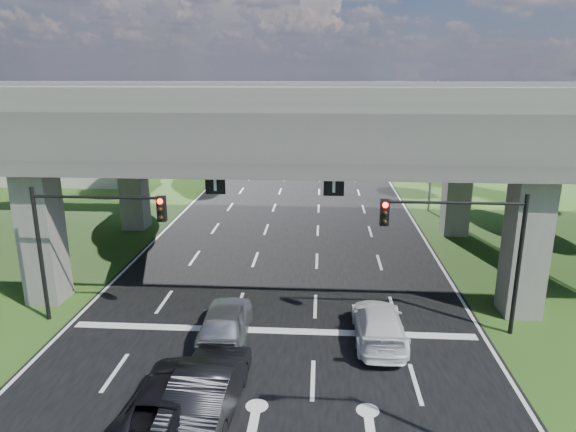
# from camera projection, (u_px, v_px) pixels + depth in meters

# --- Properties ---
(ground) EXTENTS (160.00, 160.00, 0.00)m
(ground) POSITION_uv_depth(u_px,v_px,m) (262.00, 379.00, 18.32)
(ground) COLOR #284616
(ground) RESTS_ON ground
(road) EXTENTS (18.00, 120.00, 0.03)m
(road) POSITION_uv_depth(u_px,v_px,m) (283.00, 273.00, 27.92)
(road) COLOR black
(road) RESTS_ON ground
(overpass) EXTENTS (80.00, 15.00, 10.00)m
(overpass) POSITION_uv_depth(u_px,v_px,m) (286.00, 123.00, 27.73)
(overpass) COLOR #373532
(overpass) RESTS_ON ground
(warehouse) EXTENTS (20.00, 10.00, 4.00)m
(warehouse) POSITION_uv_depth(u_px,v_px,m) (51.00, 159.00, 53.07)
(warehouse) COLOR #9E9E99
(warehouse) RESTS_ON ground
(signal_right) EXTENTS (5.76, 0.54, 6.00)m
(signal_right) POSITION_uv_depth(u_px,v_px,m) (467.00, 238.00, 20.49)
(signal_right) COLOR black
(signal_right) RESTS_ON ground
(signal_left) EXTENTS (5.76, 0.54, 6.00)m
(signal_left) POSITION_uv_depth(u_px,v_px,m) (86.00, 230.00, 21.48)
(signal_left) COLOR black
(signal_left) RESTS_ON ground
(streetlight_far) EXTENTS (3.38, 0.25, 10.00)m
(streetlight_far) POSITION_uv_depth(u_px,v_px,m) (428.00, 137.00, 39.18)
(streetlight_far) COLOR gray
(streetlight_far) RESTS_ON ground
(streetlight_beyond) EXTENTS (3.38, 0.25, 10.00)m
(streetlight_beyond) POSITION_uv_depth(u_px,v_px,m) (399.00, 119.00, 54.56)
(streetlight_beyond) COLOR gray
(streetlight_beyond) RESTS_ON ground
(tree_left_near) EXTENTS (4.50, 4.50, 7.80)m
(tree_left_near) POSITION_uv_depth(u_px,v_px,m) (131.00, 144.00, 42.90)
(tree_left_near) COLOR black
(tree_left_near) RESTS_ON ground
(tree_left_mid) EXTENTS (3.91, 3.90, 6.76)m
(tree_left_mid) POSITION_uv_depth(u_px,v_px,m) (131.00, 140.00, 50.96)
(tree_left_mid) COLOR black
(tree_left_mid) RESTS_ON ground
(tree_left_far) EXTENTS (4.80, 4.80, 8.32)m
(tree_left_far) POSITION_uv_depth(u_px,v_px,m) (190.00, 123.00, 58.13)
(tree_left_far) COLOR black
(tree_left_far) RESTS_ON ground
(tree_right_near) EXTENTS (4.20, 4.20, 7.28)m
(tree_right_near) POSITION_uv_depth(u_px,v_px,m) (453.00, 148.00, 43.20)
(tree_right_near) COLOR black
(tree_right_near) RESTS_ON ground
(tree_right_mid) EXTENTS (3.91, 3.90, 6.76)m
(tree_right_mid) POSITION_uv_depth(u_px,v_px,m) (464.00, 140.00, 50.78)
(tree_right_mid) COLOR black
(tree_right_mid) RESTS_ON ground
(tree_right_far) EXTENTS (4.50, 4.50, 7.80)m
(tree_right_far) POSITION_uv_depth(u_px,v_px,m) (410.00, 125.00, 58.55)
(tree_right_far) COLOR black
(tree_right_far) RESTS_ON ground
(car_silver) EXTENTS (2.13, 4.89, 1.64)m
(car_silver) POSITION_uv_depth(u_px,v_px,m) (225.00, 321.00, 20.73)
(car_silver) COLOR #ADAFB5
(car_silver) RESTS_ON road
(car_dark) EXTENTS (2.09, 5.31, 1.72)m
(car_dark) POSITION_uv_depth(u_px,v_px,m) (208.00, 388.00, 16.29)
(car_dark) COLOR black
(car_dark) RESTS_ON road
(car_white) EXTENTS (2.02, 4.90, 1.42)m
(car_white) POSITION_uv_depth(u_px,v_px,m) (379.00, 324.00, 20.72)
(car_white) COLOR white
(car_white) RESTS_ON road
(car_trailing) EXTENTS (3.01, 5.75, 1.54)m
(car_trailing) POSITION_uv_depth(u_px,v_px,m) (174.00, 400.00, 15.79)
(car_trailing) COLOR black
(car_trailing) RESTS_ON road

